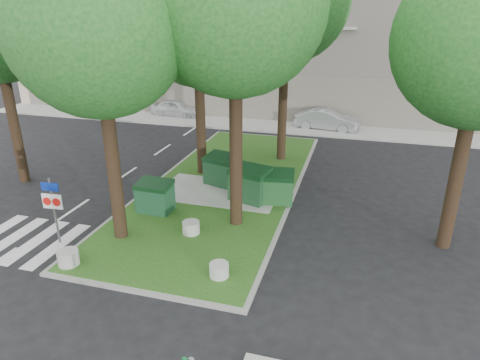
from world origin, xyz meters
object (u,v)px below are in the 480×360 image
(tree_median_near_left, at_px, (99,8))
(dumpster_b, at_px, (222,170))
(traffic_sign_pole, at_px, (53,202))
(bollard_left, at_px, (68,258))
(car_white, at_px, (176,108))
(litter_bin, at_px, (261,182))
(dumpster_d, at_px, (276,187))
(bollard_right, at_px, (219,270))
(car_silver, at_px, (327,120))
(tree_median_mid, at_px, (199,17))
(dumpster_a, at_px, (155,196))
(bollard_mid, at_px, (191,227))
(dumpster_c, at_px, (250,184))

(tree_median_near_left, bearing_deg, dumpster_b, 71.62)
(traffic_sign_pole, bearing_deg, bollard_left, -47.69)
(tree_median_near_left, xyz_separation_m, car_white, (-5.54, 16.94, -6.69))
(traffic_sign_pole, distance_m, car_white, 18.19)
(bollard_left, bearing_deg, dumpster_b, 71.59)
(litter_bin, bearing_deg, car_white, 127.48)
(dumpster_d, relative_size, car_white, 0.42)
(car_white, bearing_deg, tree_median_near_left, -157.64)
(bollard_left, bearing_deg, bollard_right, 8.18)
(bollard_left, xyz_separation_m, car_silver, (5.99, 18.32, 0.32))
(tree_median_mid, relative_size, bollard_left, 15.88)
(tree_median_near_left, relative_size, litter_bin, 13.98)
(dumpster_a, bearing_deg, bollard_mid, -31.11)
(car_white, bearing_deg, bollard_left, -161.42)
(bollard_right, bearing_deg, car_silver, 85.39)
(dumpster_c, bearing_deg, dumpster_d, 22.32)
(bollard_mid, bearing_deg, dumpster_d, 55.86)
(dumpster_d, xyz_separation_m, bollard_right, (-0.53, -5.52, -0.43))
(tree_median_near_left, height_order, car_silver, tree_median_near_left)
(tree_median_near_left, xyz_separation_m, dumpster_c, (3.37, 4.01, -6.52))
(litter_bin, height_order, traffic_sign_pole, traffic_sign_pole)
(tree_median_near_left, bearing_deg, bollard_left, -108.49)
(dumpster_b, height_order, litter_bin, dumpster_b)
(dumpster_d, bearing_deg, dumpster_c, 178.45)
(tree_median_near_left, height_order, litter_bin, tree_median_near_left)
(litter_bin, bearing_deg, dumpster_c, -100.84)
(bollard_right, distance_m, bollard_mid, 2.78)
(dumpster_a, distance_m, dumpster_b, 3.67)
(dumpster_b, height_order, car_silver, dumpster_b)
(bollard_right, xyz_separation_m, litter_bin, (-0.31, 6.46, 0.17))
(tree_median_mid, relative_size, bollard_right, 17.67)
(litter_bin, xyz_separation_m, traffic_sign_pole, (-5.52, -5.93, 1.00))
(bollard_mid, bearing_deg, car_silver, 78.45)
(dumpster_b, bearing_deg, car_white, 138.89)
(dumpster_c, bearing_deg, tree_median_near_left, -113.99)
(bollard_right, bearing_deg, dumpster_b, 107.39)
(tree_median_near_left, height_order, bollard_mid, tree_median_near_left)
(dumpster_b, bearing_deg, dumpster_d, -7.98)
(tree_median_near_left, height_order, dumpster_a, tree_median_near_left)
(dumpster_c, relative_size, dumpster_d, 1.15)
(dumpster_a, distance_m, bollard_right, 5.07)
(dumpster_b, height_order, car_white, dumpster_b)
(dumpster_a, relative_size, litter_bin, 1.79)
(dumpster_b, xyz_separation_m, bollard_mid, (0.37, -4.57, -0.44))
(dumpster_a, relative_size, bollard_mid, 2.27)
(bollard_right, bearing_deg, car_white, 117.17)
(dumpster_d, bearing_deg, litter_bin, 123.89)
(litter_bin, xyz_separation_m, car_silver, (1.73, 11.20, 0.17))
(dumpster_b, bearing_deg, bollard_right, -55.91)
(tree_median_mid, bearing_deg, dumpster_b, -42.57)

